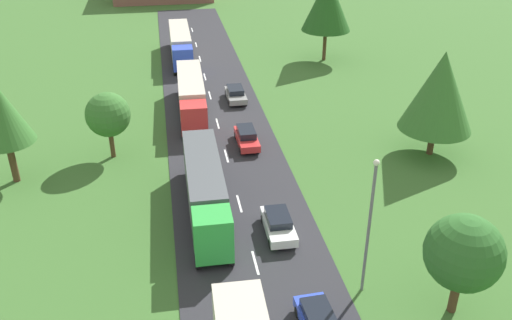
{
  "coord_description": "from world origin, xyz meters",
  "views": [
    {
      "loc": [
        -4.76,
        -3.17,
        22.6
      ],
      "look_at": [
        1.53,
        32.89,
        2.85
      ],
      "focal_mm": 38.76,
      "sensor_mm": 36.0,
      "label": 1
    }
  ],
  "objects_px": {
    "truck_third": "(191,94)",
    "tree_pine": "(108,115)",
    "lamppost_second": "(370,222)",
    "car_fourth": "(247,137)",
    "truck_second": "(205,188)",
    "tree_ash": "(327,3)",
    "truck_fourth": "(181,43)",
    "car_fifth": "(236,94)",
    "tree_oak": "(440,91)",
    "car_third": "(278,224)",
    "tree_lime": "(1,114)",
    "tree_elm": "(464,253)"
  },
  "relations": [
    {
      "from": "truck_second",
      "to": "truck_fourth",
      "type": "distance_m",
      "value": 36.81
    },
    {
      "from": "truck_fourth",
      "to": "truck_third",
      "type": "bearing_deg",
      "value": -89.64
    },
    {
      "from": "car_third",
      "to": "tree_pine",
      "type": "xyz_separation_m",
      "value": [
        -11.8,
        13.65,
        3.12
      ]
    },
    {
      "from": "truck_second",
      "to": "tree_lime",
      "type": "xyz_separation_m",
      "value": [
        -14.62,
        7.32,
        3.71
      ]
    },
    {
      "from": "tree_pine",
      "to": "tree_ash",
      "type": "bearing_deg",
      "value": 41.72
    },
    {
      "from": "truck_second",
      "to": "tree_ash",
      "type": "height_order",
      "value": "tree_ash"
    },
    {
      "from": "tree_pine",
      "to": "lamppost_second",
      "type": "bearing_deg",
      "value": -52.12
    },
    {
      "from": "truck_third",
      "to": "tree_pine",
      "type": "distance_m",
      "value": 11.4
    },
    {
      "from": "car_fifth",
      "to": "tree_oak",
      "type": "bearing_deg",
      "value": -44.73
    },
    {
      "from": "truck_third",
      "to": "truck_fourth",
      "type": "bearing_deg",
      "value": 90.36
    },
    {
      "from": "truck_fourth",
      "to": "car_fourth",
      "type": "height_order",
      "value": "truck_fourth"
    },
    {
      "from": "tree_lime",
      "to": "tree_oak",
      "type": "bearing_deg",
      "value": -2.12
    },
    {
      "from": "truck_third",
      "to": "tree_elm",
      "type": "distance_m",
      "value": 33.51
    },
    {
      "from": "truck_second",
      "to": "truck_third",
      "type": "distance_m",
      "value": 18.65
    },
    {
      "from": "car_fourth",
      "to": "car_third",
      "type": "bearing_deg",
      "value": -89.97
    },
    {
      "from": "car_fifth",
      "to": "tree_pine",
      "type": "distance_m",
      "value": 16.65
    },
    {
      "from": "truck_third",
      "to": "tree_ash",
      "type": "height_order",
      "value": "tree_ash"
    },
    {
      "from": "truck_second",
      "to": "tree_lime",
      "type": "relative_size",
      "value": 1.59
    },
    {
      "from": "truck_fourth",
      "to": "tree_pine",
      "type": "height_order",
      "value": "tree_pine"
    },
    {
      "from": "truck_third",
      "to": "tree_elm",
      "type": "height_order",
      "value": "tree_elm"
    },
    {
      "from": "lamppost_second",
      "to": "tree_lime",
      "type": "height_order",
      "value": "lamppost_second"
    },
    {
      "from": "tree_lime",
      "to": "truck_fourth",
      "type": "bearing_deg",
      "value": 63.34
    },
    {
      "from": "tree_oak",
      "to": "tree_ash",
      "type": "xyz_separation_m",
      "value": [
        -1.88,
        26.98,
        1.44
      ]
    },
    {
      "from": "truck_second",
      "to": "truck_third",
      "type": "xyz_separation_m",
      "value": [
        0.29,
        18.65,
        -0.09
      ]
    },
    {
      "from": "tree_oak",
      "to": "tree_pine",
      "type": "distance_m",
      "value": 27.81
    },
    {
      "from": "car_fifth",
      "to": "tree_lime",
      "type": "height_order",
      "value": "tree_lime"
    },
    {
      "from": "truck_second",
      "to": "tree_ash",
      "type": "relative_size",
      "value": 1.24
    },
    {
      "from": "tree_oak",
      "to": "tree_elm",
      "type": "xyz_separation_m",
      "value": [
        -7.38,
        -18.37,
        -1.77
      ]
    },
    {
      "from": "lamppost_second",
      "to": "tree_oak",
      "type": "bearing_deg",
      "value": 53.19
    },
    {
      "from": "car_fifth",
      "to": "tree_lime",
      "type": "bearing_deg",
      "value": -145.26
    },
    {
      "from": "lamppost_second",
      "to": "truck_second",
      "type": "bearing_deg",
      "value": 130.68
    },
    {
      "from": "lamppost_second",
      "to": "car_fourth",
      "type": "bearing_deg",
      "value": 100.66
    },
    {
      "from": "tree_elm",
      "to": "lamppost_second",
      "type": "bearing_deg",
      "value": 150.34
    },
    {
      "from": "tree_lime",
      "to": "tree_ash",
      "type": "bearing_deg",
      "value": 37.9
    },
    {
      "from": "tree_oak",
      "to": "tree_lime",
      "type": "bearing_deg",
      "value": 177.88
    },
    {
      "from": "car_fifth",
      "to": "tree_ash",
      "type": "height_order",
      "value": "tree_ash"
    },
    {
      "from": "truck_second",
      "to": "car_third",
      "type": "height_order",
      "value": "truck_second"
    },
    {
      "from": "truck_third",
      "to": "car_third",
      "type": "bearing_deg",
      "value": -78.86
    },
    {
      "from": "truck_fourth",
      "to": "car_third",
      "type": "height_order",
      "value": "truck_fourth"
    },
    {
      "from": "truck_second",
      "to": "tree_pine",
      "type": "height_order",
      "value": "tree_pine"
    },
    {
      "from": "tree_pine",
      "to": "tree_lime",
      "type": "relative_size",
      "value": 0.7
    },
    {
      "from": "tree_pine",
      "to": "tree_ash",
      "type": "xyz_separation_m",
      "value": [
        25.55,
        22.78,
        3.34
      ]
    },
    {
      "from": "tree_elm",
      "to": "truck_fourth",
      "type": "bearing_deg",
      "value": 104.49
    },
    {
      "from": "car_third",
      "to": "tree_lime",
      "type": "relative_size",
      "value": 0.52
    },
    {
      "from": "car_third",
      "to": "lamppost_second",
      "type": "xyz_separation_m",
      "value": [
        3.78,
        -6.38,
        4.08
      ]
    },
    {
      "from": "car_third",
      "to": "tree_oak",
      "type": "relative_size",
      "value": 0.47
    },
    {
      "from": "tree_oak",
      "to": "tree_elm",
      "type": "height_order",
      "value": "tree_oak"
    },
    {
      "from": "car_third",
      "to": "car_fifth",
      "type": "relative_size",
      "value": 0.99
    },
    {
      "from": "truck_fourth",
      "to": "tree_ash",
      "type": "distance_m",
      "value": 19.32
    },
    {
      "from": "truck_second",
      "to": "car_fourth",
      "type": "height_order",
      "value": "truck_second"
    }
  ]
}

